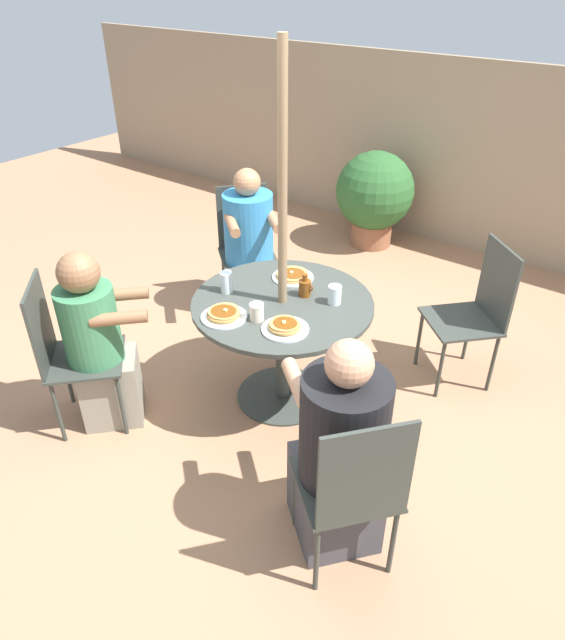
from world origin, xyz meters
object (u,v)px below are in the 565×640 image
(syrup_bottle, at_px, (305,287))
(pancake_plate_a, at_px, (293,276))
(patio_table, at_px, (283,321))
(diner_north, at_px, (340,456))
(patio_chair_west, at_px, (66,348))
(diner_west, at_px, (99,347))
(potted_shrub, at_px, (374,194))
(drinking_glass_b, at_px, (335,295))
(patio_chair_east, at_px, (477,308))
(diner_south, at_px, (250,252))
(patio_chair_north, at_px, (353,485))
(coffee_cup, at_px, (257,312))
(pancake_plate_b, at_px, (224,315))
(pancake_plate_c, at_px, (285,327))
(drinking_glass_a, at_px, (226,282))
(patio_chair_south, at_px, (246,242))

(syrup_bottle, bearing_deg, pancake_plate_a, 144.97)
(patio_table, xyz_separation_m, diner_north, (0.82, -0.67, -0.05))
(patio_table, relative_size, patio_chair_west, 1.12)
(patio_chair_west, height_order, diner_west, diner_west)
(patio_table, height_order, potted_shrub, potted_shrub)
(diner_north, height_order, pancake_plate_a, diner_north)
(drinking_glass_b, bearing_deg, potted_shrub, 113.28)
(patio_chair_east, height_order, diner_south, diner_south)
(syrup_bottle, bearing_deg, patio_chair_north, -45.60)
(patio_chair_east, distance_m, coffee_cup, 1.44)
(pancake_plate_a, height_order, pancake_plate_b, pancake_plate_b)
(drinking_glass_b, bearing_deg, patio_chair_north, -53.06)
(diner_south, bearing_deg, syrup_bottle, 97.92)
(patio_chair_west, height_order, pancake_plate_c, patio_chair_west)
(drinking_glass_a, bearing_deg, diner_south, 121.62)
(potted_shrub, bearing_deg, diner_north, -63.41)
(pancake_plate_c, bearing_deg, diner_south, 137.90)
(drinking_glass_b, bearing_deg, diner_south, 154.18)
(patio_chair_east, bearing_deg, drinking_glass_b, 94.42)
(diner_south, distance_m, potted_shrub, 1.68)
(drinking_glass_a, bearing_deg, drinking_glass_b, 25.05)
(patio_chair_east, distance_m, syrup_bottle, 1.12)
(pancake_plate_a, bearing_deg, patio_table, -65.58)
(syrup_bottle, bearing_deg, drinking_glass_a, -148.64)
(diner_north, distance_m, patio_chair_east, 1.57)
(pancake_plate_b, relative_size, syrup_bottle, 1.84)
(coffee_cup, bearing_deg, patio_chair_north, -29.49)
(patio_table, xyz_separation_m, diner_west, (-0.72, -0.77, -0.05))
(diner_west, bearing_deg, drinking_glass_a, 102.38)
(syrup_bottle, bearing_deg, drinking_glass_b, 9.28)
(patio_table, bearing_deg, diner_south, 140.29)
(diner_west, bearing_deg, patio_table, 90.00)
(drinking_glass_b, height_order, potted_shrub, potted_shrub)
(patio_chair_east, xyz_separation_m, drinking_glass_a, (-1.17, -1.01, 0.24))
(diner_north, xyz_separation_m, pancake_plate_c, (-0.63, 0.43, 0.21))
(diner_west, xyz_separation_m, drinking_glass_b, (0.97, 0.93, 0.25))
(patio_chair_south, relative_size, pancake_plate_b, 3.69)
(patio_chair_east, xyz_separation_m, potted_shrub, (-1.54, 1.45, -0.03))
(pancake_plate_c, bearing_deg, patio_chair_south, 138.18)
(patio_chair_east, distance_m, drinking_glass_a, 1.57)
(patio_table, distance_m, patio_chair_west, 1.23)
(syrup_bottle, distance_m, drinking_glass_b, 0.19)
(patio_chair_east, bearing_deg, pancake_plate_b, 94.30)
(diner_west, xyz_separation_m, pancake_plate_c, (0.91, 0.54, 0.21))
(pancake_plate_a, bearing_deg, diner_west, -120.47)
(syrup_bottle, height_order, potted_shrub, potted_shrub)
(drinking_glass_b, bearing_deg, patio_chair_south, 152.37)
(diner_north, xyz_separation_m, diner_west, (-1.54, -0.11, -0.00))
(drinking_glass_a, distance_m, potted_shrub, 2.51)
(pancake_plate_a, height_order, drinking_glass_a, drinking_glass_a)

